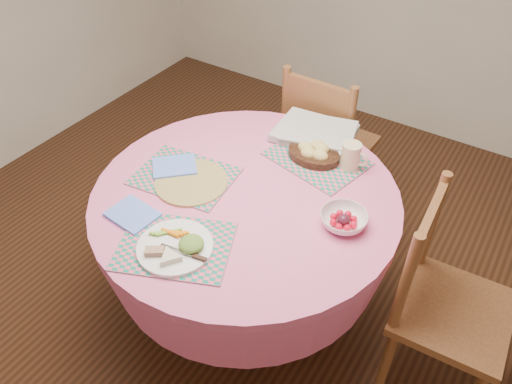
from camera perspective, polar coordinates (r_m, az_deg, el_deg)
ground at (r=2.55m, az=-0.97°, el=-12.93°), size 4.00×4.00×0.00m
dining_table at (r=2.13m, az=-1.14°, el=-4.09°), size 1.24×1.24×0.75m
chair_right at (r=2.09m, az=20.49°, el=-11.48°), size 0.44×0.46×0.94m
chair_back at (r=2.74m, az=7.88°, el=5.64°), size 0.45×0.43×0.95m
placemat_front at (r=1.81m, az=-9.26°, el=-6.10°), size 0.49×0.43×0.01m
placemat_left at (r=2.09m, az=-8.16°, el=1.79°), size 0.43×0.35×0.01m
placemat_back at (r=2.18m, az=6.98°, el=3.81°), size 0.46×0.38×0.01m
wicker_trivet at (r=2.05m, az=-7.40°, el=1.12°), size 0.30×0.30×0.01m
napkin_near at (r=1.95m, az=-13.92°, el=-2.54°), size 0.19×0.16×0.01m
napkin_far at (r=2.13m, az=-9.30°, el=2.90°), size 0.23×0.23×0.01m
dinner_plate at (r=1.78m, az=-9.21°, el=-6.24°), size 0.27×0.27×0.05m
bread_bowl at (r=2.16m, az=6.66°, el=4.55°), size 0.23×0.23×0.08m
latte_mug at (r=2.12m, az=10.85°, el=4.06°), size 0.12×0.08×0.12m
fruit_bowl at (r=1.87m, az=9.98°, el=-3.17°), size 0.19×0.19×0.05m
newspaper_stack at (r=2.30m, az=6.78°, el=6.79°), size 0.39×0.32×0.04m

